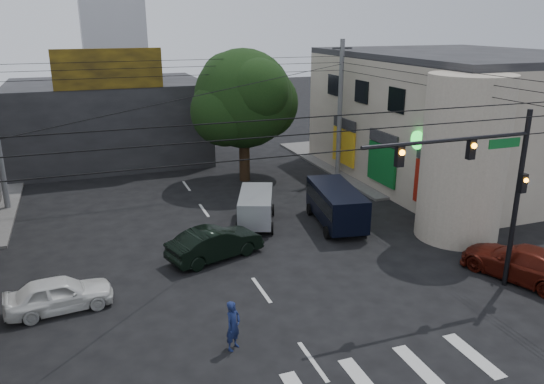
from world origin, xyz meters
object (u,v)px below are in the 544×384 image
traffic_gantry (486,175)px  maroon_sedan (522,263)px  street_tree (243,99)px  traffic_officer (233,326)px  utility_pole_far_right (340,109)px  navy_van (336,207)px  dark_sedan (215,243)px  white_compact (59,294)px  silver_minivan (256,209)px

traffic_gantry → maroon_sedan: 4.90m
street_tree → traffic_officer: 19.98m
utility_pole_far_right → navy_van: bearing=-117.5°
utility_pole_far_right → maroon_sedan: (0.00, -16.80, -3.87)m
dark_sedan → street_tree: bearing=-41.3°
white_compact → traffic_officer: bearing=-136.2°
dark_sedan → traffic_gantry: bearing=-144.7°
white_compact → silver_minivan: (9.64, 5.79, 0.21)m
traffic_officer → utility_pole_far_right: bearing=15.5°
white_compact → maroon_sedan: 18.46m
traffic_gantry → maroon_sedan: bearing=4.3°
utility_pole_far_right → traffic_officer: (-12.65, -17.44, -3.74)m
maroon_sedan → utility_pole_far_right: bearing=-109.8°
white_compact → traffic_officer: traffic_officer is taller
utility_pole_far_right → maroon_sedan: utility_pole_far_right is taller
street_tree → silver_minivan: street_tree is taller
navy_van → traffic_officer: size_ratio=3.11×
maroon_sedan → traffic_officer: bearing=-16.9°
utility_pole_far_right → street_tree: bearing=171.3°
dark_sedan → white_compact: bearing=92.4°
traffic_gantry → utility_pole_far_right: bearing=81.1°
street_tree → utility_pole_far_right: utility_pole_far_right is taller
white_compact → maroon_sedan: size_ratio=0.73×
traffic_gantry → white_compact: traffic_gantry is taller
dark_sedan → white_compact: dark_sedan is taller
maroon_sedan → navy_van: bearing=-81.3°
white_compact → traffic_officer: size_ratio=2.30×
traffic_gantry → street_tree: bearing=102.0°
street_tree → traffic_officer: street_tree is taller
traffic_officer → silver_minivan: bearing=29.2°
dark_sedan → silver_minivan: silver_minivan is taller
utility_pole_far_right → silver_minivan: bearing=-140.0°
dark_sedan → silver_minivan: bearing=-60.1°
utility_pole_far_right → silver_minivan: (-8.39, -7.04, -3.74)m
traffic_gantry → utility_pole_far_right: utility_pole_far_right is taller
utility_pole_far_right → dark_sedan: utility_pole_far_right is taller
traffic_officer → navy_van: bearing=8.7°
white_compact → navy_van: (13.56, 4.25, 0.37)m
navy_van → traffic_officer: 12.07m
traffic_gantry → traffic_officer: traffic_gantry is taller
utility_pole_far_right → traffic_officer: 21.87m
silver_minivan → navy_van: (3.92, -1.54, 0.16)m
white_compact → silver_minivan: silver_minivan is taller
street_tree → silver_minivan: size_ratio=2.01×
dark_sedan → white_compact: size_ratio=1.18×
silver_minivan → utility_pole_far_right: bearing=-28.8°
traffic_gantry → utility_pole_far_right: 17.21m
street_tree → utility_pole_far_right: 6.63m
silver_minivan → white_compact: bearing=142.2°
traffic_gantry → dark_sedan: size_ratio=1.54×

